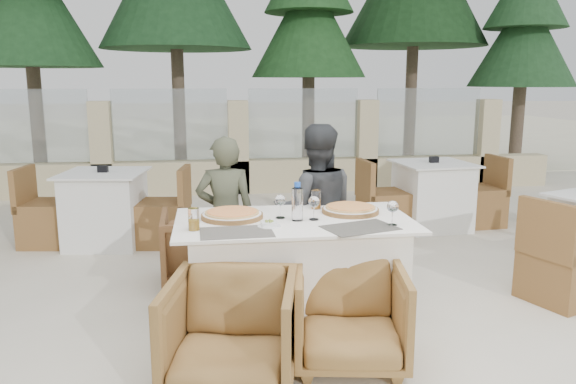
{
  "coord_description": "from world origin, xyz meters",
  "views": [
    {
      "loc": [
        -0.44,
        -3.71,
        1.7
      ],
      "look_at": [
        0.12,
        0.24,
        0.9
      ],
      "focal_mm": 35.0,
      "sensor_mm": 36.0,
      "label": 1
    }
  ],
  "objects": [
    {
      "name": "ground",
      "position": [
        0.0,
        0.0,
        0.0
      ],
      "size": [
        80.0,
        80.0,
        0.0
      ],
      "primitive_type": "plane",
      "color": "beige",
      "rests_on": "ground"
    },
    {
      "name": "sand_patch",
      "position": [
        0.0,
        14.0,
        0.01
      ],
      "size": [
        30.0,
        16.0,
        0.01
      ],
      "primitive_type": "cube",
      "color": "#FBF3CD",
      "rests_on": "ground"
    },
    {
      "name": "perimeter_wall_far",
      "position": [
        0.0,
        4.8,
        0.8
      ],
      "size": [
        10.0,
        0.34,
        1.6
      ],
      "primitive_type": null,
      "color": "beige",
      "rests_on": "ground"
    },
    {
      "name": "pine_far_left",
      "position": [
        -3.5,
        7.0,
        2.75
      ],
      "size": [
        2.42,
        2.42,
        5.5
      ],
      "primitive_type": "cone",
      "color": "#1E4721",
      "rests_on": "ground"
    },
    {
      "name": "pine_centre",
      "position": [
        1.5,
        7.2,
        2.5
      ],
      "size": [
        2.2,
        2.2,
        5.0
      ],
      "primitive_type": "cone",
      "color": "#214E21",
      "rests_on": "ground"
    },
    {
      "name": "pine_far_right",
      "position": [
        5.5,
        6.5,
        2.25
      ],
      "size": [
        1.98,
        1.98,
        4.5
      ],
      "primitive_type": "cone",
      "color": "#204824",
      "rests_on": "ground"
    },
    {
      "name": "dining_table",
      "position": [
        0.12,
        -0.06,
        0.39
      ],
      "size": [
        1.6,
        0.9,
        0.77
      ],
      "primitive_type": null,
      "color": "white",
      "rests_on": "ground"
    },
    {
      "name": "placemat_near_left",
      "position": [
        -0.29,
        -0.34,
        0.77
      ],
      "size": [
        0.46,
        0.32,
        0.0
      ],
      "primitive_type": "cube",
      "rotation": [
        0.0,
        0.0,
        0.03
      ],
      "color": "#5E5951",
      "rests_on": "dining_table"
    },
    {
      "name": "placemat_near_right",
      "position": [
        0.5,
        -0.34,
        0.77
      ],
      "size": [
        0.52,
        0.42,
        0.0
      ],
      "primitive_type": "cube",
      "rotation": [
        0.0,
        0.0,
        0.3
      ],
      "color": "#504D45",
      "rests_on": "dining_table"
    },
    {
      "name": "pizza_left",
      "position": [
        -0.3,
        0.04,
        0.8
      ],
      "size": [
        0.49,
        0.49,
        0.06
      ],
      "primitive_type": "cylinder",
      "rotation": [
        0.0,
        0.0,
        0.17
      ],
      "color": "#F85B21",
      "rests_on": "dining_table"
    },
    {
      "name": "pizza_right",
      "position": [
        0.54,
        0.08,
        0.8
      ],
      "size": [
        0.53,
        0.53,
        0.05
      ],
      "primitive_type": "cylinder",
      "rotation": [
        0.0,
        0.0,
        -0.39
      ],
      "color": "orange",
      "rests_on": "dining_table"
    },
    {
      "name": "water_bottle",
      "position": [
        0.13,
        -0.09,
        0.9
      ],
      "size": [
        0.1,
        0.1,
        0.26
      ],
      "primitive_type": "cylinder",
      "rotation": [
        0.0,
        0.0,
        0.38
      ],
      "color": "#9FB9D1",
      "rests_on": "dining_table"
    },
    {
      "name": "wine_glass_centre",
      "position": [
        0.03,
        -0.01,
        0.86
      ],
      "size": [
        0.08,
        0.08,
        0.18
      ],
      "primitive_type": null,
      "rotation": [
        0.0,
        0.0,
        -0.11
      ],
      "color": "white",
      "rests_on": "dining_table"
    },
    {
      "name": "wine_glass_near",
      "position": [
        0.25,
        -0.09,
        0.86
      ],
      "size": [
        0.09,
        0.09,
        0.18
      ],
      "primitive_type": null,
      "rotation": [
        0.0,
        0.0,
        -0.23
      ],
      "color": "white",
      "rests_on": "dining_table"
    },
    {
      "name": "wine_glass_corner",
      "position": [
        0.72,
        -0.31,
        0.86
      ],
      "size": [
        0.08,
        0.08,
        0.18
      ],
      "primitive_type": null,
      "rotation": [
        0.0,
        0.0,
        -0.04
      ],
      "color": "silver",
      "rests_on": "dining_table"
    },
    {
      "name": "beer_glass_left",
      "position": [
        -0.55,
        -0.24,
        0.84
      ],
      "size": [
        0.09,
        0.09,
        0.14
      ],
      "primitive_type": "cylinder",
      "rotation": [
        0.0,
        0.0,
        0.42
      ],
      "color": "gold",
      "rests_on": "dining_table"
    },
    {
      "name": "beer_glass_right",
      "position": [
        0.32,
        0.24,
        0.84
      ],
      "size": [
        0.07,
        0.07,
        0.14
      ],
      "primitive_type": "cylinder",
      "rotation": [
        0.0,
        0.0,
        0.04
      ],
      "color": "orange",
      "rests_on": "dining_table"
    },
    {
      "name": "olive_dish",
      "position": [
        -0.07,
        -0.22,
        0.79
      ],
      "size": [
        0.14,
        0.14,
        0.04
      ],
      "primitive_type": null,
      "rotation": [
        0.0,
        0.0,
        -0.33
      ],
      "color": "white",
      "rests_on": "dining_table"
    },
    {
      "name": "armchair_far_left",
      "position": [
        -0.52,
        0.88,
        0.31
      ],
      "size": [
        0.69,
        0.71,
        0.63
      ],
      "primitive_type": "imported",
      "rotation": [
        0.0,
        0.0,
        3.17
      ],
      "color": "brown",
      "rests_on": "ground"
    },
    {
      "name": "armchair_far_right",
      "position": [
        0.47,
        0.63,
        0.27
      ],
      "size": [
        0.72,
        0.74,
        0.54
      ],
      "primitive_type": "imported",
      "rotation": [
        0.0,
        0.0,
        3.44
      ],
      "color": "#996837",
      "rests_on": "ground"
    },
    {
      "name": "armchair_near_left",
      "position": [
        -0.35,
        -0.82,
        0.32
      ],
      "size": [
        0.82,
        0.84,
        0.65
      ],
      "primitive_type": "imported",
      "rotation": [
        0.0,
        0.0,
        -0.2
      ],
      "color": "olive",
      "rests_on": "ground"
    },
    {
      "name": "armchair_near_right",
      "position": [
        0.37,
        -0.63,
        0.31
      ],
      "size": [
        0.76,
        0.78,
        0.62
      ],
      "primitive_type": "imported",
      "rotation": [
        0.0,
        0.0,
        -0.17
      ],
      "color": "olive",
      "rests_on": "ground"
    },
    {
      "name": "diner_left",
      "position": [
        -0.33,
        0.64,
        0.64
      ],
      "size": [
        0.48,
        0.33,
        1.28
      ],
      "primitive_type": "imported",
      "rotation": [
        0.0,
        0.0,
        3.09
      ],
      "color": "#484B37",
      "rests_on": "ground"
    },
    {
      "name": "diner_right",
      "position": [
        0.38,
        0.54,
        0.69
      ],
      "size": [
        0.72,
        0.59,
        1.37
      ],
      "primitive_type": "imported",
      "rotation": [
        0.0,
        0.0,
        3.03
      ],
      "color": "#35373A",
      "rests_on": "ground"
    },
    {
      "name": "bg_table_a",
      "position": [
        -1.53,
        2.19,
        0.39
      ],
      "size": [
        1.74,
        1.03,
        0.77
      ],
      "primitive_type": null,
      "rotation": [
        0.0,
        0.0,
        -0.13
      ],
      "color": "white",
      "rests_on": "ground"
    },
    {
      "name": "bg_table_b",
      "position": [
        2.11,
        2.36,
        0.39
      ],
      "size": [
        1.7,
        0.95,
        0.77
      ],
      "primitive_type": null,
      "rotation": [
        0.0,
        0.0,
        0.08
      ],
      "color": "white",
      "rests_on": "ground"
    }
  ]
}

